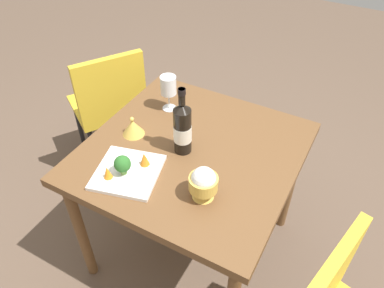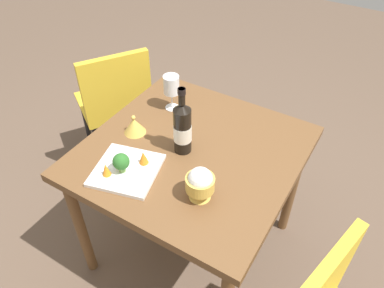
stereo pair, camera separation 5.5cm
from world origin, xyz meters
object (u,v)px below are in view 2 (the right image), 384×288
rice_bowl (200,183)px  carrot_garnish_right (106,169)px  chair_near_window (116,99)px  broccoli_floret (121,162)px  carrot_garnish_left (143,157)px  rice_bowl_lid (134,125)px  serving_plate (127,170)px  wine_glass (171,86)px  wine_bottle (182,128)px

rice_bowl → carrot_garnish_right: size_ratio=2.51×
carrot_garnish_right → chair_near_window: bearing=-140.4°
broccoli_floret → chair_near_window: bearing=-136.2°
rice_bowl → broccoli_floret: bearing=-80.0°
carrot_garnish_left → carrot_garnish_right: size_ratio=1.06×
rice_bowl_lid → broccoli_floret: bearing=27.1°
rice_bowl → broccoli_floret: 0.33m
serving_plate → broccoli_floret: broccoli_floret is taller
rice_bowl → wine_glass: bearing=-136.2°
chair_near_window → carrot_garnish_left: 0.85m
wine_bottle → wine_glass: wine_bottle is taller
chair_near_window → carrot_garnish_left: size_ratio=14.22×
chair_near_window → carrot_garnish_left: (0.52, 0.62, 0.25)m
carrot_garnish_right → wine_bottle: bearing=150.1°
broccoli_floret → carrot_garnish_left: 0.10m
rice_bowl_lid → carrot_garnish_right: 0.29m
chair_near_window → wine_bottle: (0.35, 0.71, 0.32)m
wine_glass → rice_bowl: wine_glass is taller
rice_bowl → carrot_garnish_left: 0.28m
carrot_garnish_left → wine_bottle: bearing=152.8°
serving_plate → wine_glass: bearing=-169.7°
rice_bowl → carrot_garnish_right: rice_bowl is taller
rice_bowl_lid → serving_plate: bearing=29.9°
wine_bottle → broccoli_floret: (0.25, -0.13, -0.06)m
rice_bowl → rice_bowl_lid: 0.48m
rice_bowl → carrot_garnish_left: bearing=-95.2°
wine_glass → rice_bowl_lid: bearing=-9.8°
broccoli_floret → carrot_garnish_right: size_ratio=1.52×
wine_glass → serving_plate: wine_glass is taller
rice_bowl_lid → serving_plate: size_ratio=0.33×
broccoli_floret → rice_bowl_lid: bearing=-152.9°
wine_bottle → carrot_garnish_right: bearing=-29.9°
chair_near_window → rice_bowl_lid: size_ratio=8.50×
rice_bowl → wine_bottle: bearing=-134.1°
rice_bowl_lid → carrot_garnish_right: rice_bowl_lid is taller
wine_bottle → carrot_garnish_left: size_ratio=5.22×
wine_glass → carrot_garnish_right: size_ratio=3.17×
serving_plate → carrot_garnish_right: (0.07, -0.04, 0.04)m
carrot_garnish_left → serving_plate: bearing=-31.6°
wine_glass → wine_bottle: bearing=42.0°
rice_bowl → rice_bowl_lid: bearing=-111.7°
chair_near_window → rice_bowl_lid: (0.37, 0.46, 0.24)m
carrot_garnish_left → carrot_garnish_right: carrot_garnish_left is taller
chair_near_window → carrot_garnish_right: (0.65, 0.54, 0.25)m
rice_bowl_lid → wine_bottle: bearing=92.9°
serving_plate → carrot_garnish_right: 0.09m
rice_bowl_lid → carrot_garnish_left: size_ratio=1.67×
chair_near_window → wine_glass: size_ratio=4.75×
rice_bowl → serving_plate: size_ratio=0.47×
chair_near_window → broccoli_floret: (0.60, 0.58, 0.27)m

